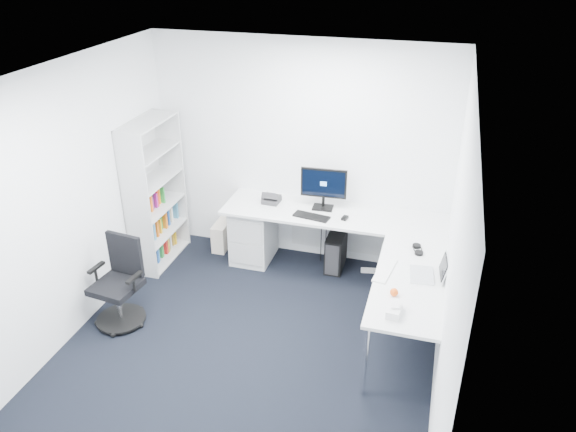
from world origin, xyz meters
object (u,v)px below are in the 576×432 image
(l_desk, at_px, (330,258))
(laptop, at_px, (423,265))
(monitor, at_px, (323,189))
(bookshelf, at_px, (155,193))
(task_chair, at_px, (116,284))

(l_desk, xyz_separation_m, laptop, (1.03, -0.70, 0.51))
(l_desk, height_order, monitor, monitor)
(l_desk, relative_size, monitor, 5.05)
(bookshelf, distance_m, task_chair, 1.38)
(l_desk, xyz_separation_m, monitor, (-0.20, 0.44, 0.65))
(bookshelf, height_order, task_chair, bookshelf)
(task_chair, xyz_separation_m, laptop, (3.01, 0.55, 0.43))
(monitor, bearing_deg, l_desk, -68.86)
(bookshelf, relative_size, task_chair, 1.89)
(task_chair, distance_m, monitor, 2.52)
(bookshelf, distance_m, laptop, 3.29)
(l_desk, height_order, task_chair, task_chair)
(bookshelf, bearing_deg, monitor, 11.11)
(task_chair, bearing_deg, laptop, 16.98)
(task_chair, bearing_deg, bookshelf, 105.01)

